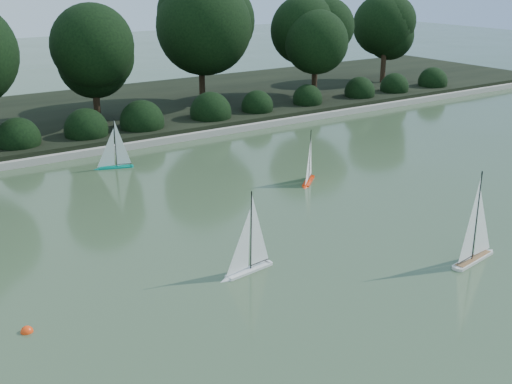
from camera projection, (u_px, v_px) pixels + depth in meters
ground at (308, 286)px, 9.94m from camera, size 80.00×80.00×0.00m
pond_coping at (96, 151)px, 16.94m from camera, size 40.00×0.35×0.18m
far_bank at (49, 120)px, 20.05m from camera, size 40.00×8.00×0.30m
tree_line at (99, 41)px, 18.65m from camera, size 26.31×3.93×4.39m
shrub_hedge at (83, 130)px, 17.52m from camera, size 29.10×1.10×1.10m
sailboat_white_a at (245, 260)px, 10.29m from camera, size 1.08×0.30×1.47m
sailboat_white_b at (477, 245)px, 10.76m from camera, size 1.25×0.38×1.69m
sailboat_orange at (308, 174)px, 14.61m from camera, size 0.80×0.72×1.30m
sailboat_teal at (112, 160)px, 15.68m from camera, size 0.97×0.44×1.34m
race_buoy at (27, 332)px, 8.69m from camera, size 0.17×0.17×0.17m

